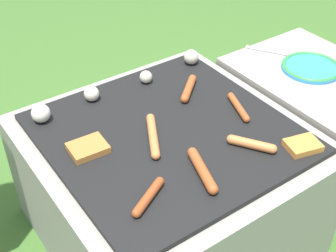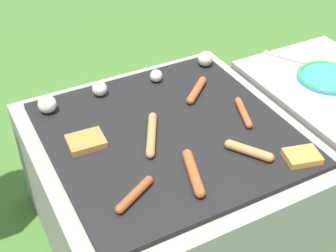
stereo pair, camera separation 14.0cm
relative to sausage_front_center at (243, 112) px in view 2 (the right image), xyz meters
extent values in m
plane|color=#3D6628|center=(-0.25, 0.04, -0.46)|extent=(14.00, 14.00, 0.00)
cube|color=gray|center=(-0.25, 0.04, -0.24)|extent=(0.80, 0.80, 0.43)
cube|color=black|center=(-0.25, 0.04, -0.02)|extent=(0.70, 0.70, 0.02)
cube|color=gray|center=(0.39, 0.01, -0.23)|extent=(0.46, 0.59, 0.45)
cylinder|color=#C6753D|center=(-0.31, 0.03, 0.00)|extent=(0.11, 0.17, 0.03)
sphere|color=#C6753D|center=(-0.26, 0.11, 0.00)|extent=(0.03, 0.03, 0.03)
sphere|color=#C6753D|center=(-0.35, -0.04, 0.00)|extent=(0.03, 0.03, 0.03)
cylinder|color=#A34C23|center=(-0.07, 0.18, 0.00)|extent=(0.12, 0.11, 0.03)
sphere|color=#A34C23|center=(-0.02, 0.22, 0.00)|extent=(0.03, 0.03, 0.03)
sphere|color=#A34C23|center=(-0.12, 0.13, 0.00)|extent=(0.03, 0.03, 0.03)
cylinder|color=#C6753D|center=(-0.10, -0.16, 0.00)|extent=(0.09, 0.12, 0.03)
sphere|color=#C6753D|center=(-0.13, -0.11, 0.00)|extent=(0.03, 0.03, 0.03)
sphere|color=#C6753D|center=(-0.06, -0.21, 0.00)|extent=(0.03, 0.03, 0.03)
cylinder|color=#A34C23|center=(0.00, 0.00, 0.00)|extent=(0.07, 0.13, 0.02)
sphere|color=#A34C23|center=(0.02, 0.06, 0.00)|extent=(0.02, 0.02, 0.02)
sphere|color=#A34C23|center=(-0.02, -0.06, 0.00)|extent=(0.02, 0.02, 0.02)
cylinder|color=#93421E|center=(-0.45, -0.17, 0.00)|extent=(0.12, 0.08, 0.02)
sphere|color=#93421E|center=(-0.51, -0.19, 0.00)|extent=(0.02, 0.02, 0.02)
sphere|color=#93421E|center=(-0.40, -0.14, 0.00)|extent=(0.02, 0.02, 0.02)
cylinder|color=#A34C23|center=(-0.28, -0.17, 0.00)|extent=(0.07, 0.15, 0.03)
sphere|color=#A34C23|center=(-0.30, -0.24, 0.00)|extent=(0.03, 0.03, 0.03)
sphere|color=#A34C23|center=(-0.26, -0.10, 0.00)|extent=(0.03, 0.03, 0.03)
cube|color=#B27033|center=(-0.49, 0.10, 0.00)|extent=(0.11, 0.09, 0.02)
cube|color=#D18438|center=(0.02, -0.25, 0.00)|extent=(0.11, 0.10, 0.02)
sphere|color=silver|center=(-0.54, 0.31, 0.02)|extent=(0.06, 0.06, 0.06)
sphere|color=beige|center=(-0.36, 0.32, 0.01)|extent=(0.05, 0.05, 0.05)
sphere|color=beige|center=(-0.15, 0.31, 0.01)|extent=(0.04, 0.04, 0.04)
sphere|color=beige|center=(0.06, 0.32, 0.02)|extent=(0.06, 0.06, 0.06)
cylinder|color=#338CCC|center=(0.39, 0.04, -0.01)|extent=(0.22, 0.22, 0.01)
torus|color=#338C3F|center=(0.39, 0.04, 0.00)|extent=(0.21, 0.21, 0.01)
cylinder|color=silver|center=(0.36, 0.21, -0.01)|extent=(0.11, 0.17, 0.01)
cube|color=silver|center=(0.31, 0.29, -0.01)|extent=(0.02, 0.02, 0.01)
camera|label=1|loc=(-0.89, -0.87, 0.86)|focal=50.00mm
camera|label=2|loc=(-0.77, -0.95, 0.86)|focal=50.00mm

